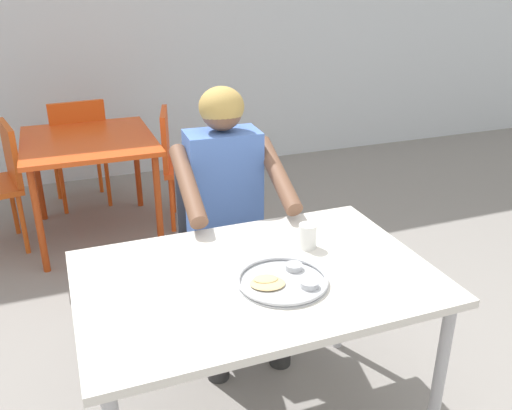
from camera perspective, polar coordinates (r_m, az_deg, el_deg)
name	(u,v)px	position (r m, az deg, el deg)	size (l,w,h in m)	color
table_foreground	(257,290)	(1.95, 0.12, -9.04)	(1.24, 0.83, 0.72)	silver
thali_tray	(283,280)	(1.85, 2.87, -7.98)	(0.31, 0.31, 0.03)	#B7BABF
drinking_cup	(308,235)	(2.07, 5.49, -3.22)	(0.07, 0.07, 0.10)	white
chair_foreground	(218,230)	(2.78, -4.05, -2.64)	(0.42, 0.42, 0.83)	#3F3F44
diner_foreground	(229,200)	(2.49, -2.92, 0.56)	(0.51, 0.56, 1.24)	#292929
table_background_red	(89,150)	(3.75, -17.28, 5.63)	(0.84, 0.95, 0.70)	#E04C19
chair_red_right	(183,159)	(3.88, -7.78, 4.87)	(0.51, 0.51, 0.83)	#E64C18
chair_red_far	(79,145)	(4.33, -18.27, 6.03)	(0.45, 0.45, 0.85)	#DA5017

